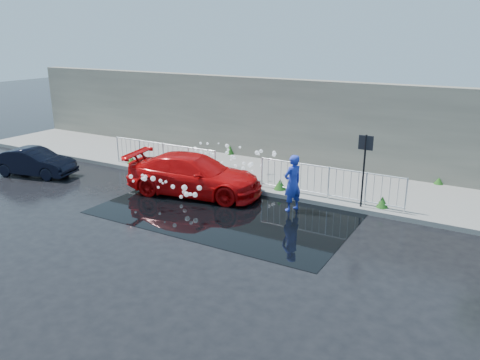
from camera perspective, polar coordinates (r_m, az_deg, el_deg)
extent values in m
plane|color=black|center=(14.57, -5.22, -4.62)|extent=(90.00, 90.00, 0.00)
cube|color=gray|center=(18.60, 3.65, 0.59)|extent=(30.00, 4.00, 0.15)
cube|color=gray|center=(16.92, 0.62, -1.09)|extent=(30.00, 0.25, 0.16)
cube|color=#666256|center=(20.12, 6.58, 7.14)|extent=(30.00, 0.60, 3.50)
cube|color=black|center=(15.08, -1.47, -3.75)|extent=(8.00, 5.00, 0.01)
cylinder|color=black|center=(15.14, 14.80, 0.72)|extent=(0.06, 0.06, 2.50)
cube|color=black|center=(14.89, 15.10, 4.41)|extent=(0.45, 0.04, 0.45)
cylinder|color=silver|center=(20.85, -14.66, 3.67)|extent=(0.05, 0.05, 1.10)
cylinder|color=silver|center=(17.77, -3.03, 1.89)|extent=(0.05, 0.05, 1.10)
cylinder|color=silver|center=(19.08, -9.38, 4.37)|extent=(5.00, 0.04, 0.04)
cylinder|color=silver|center=(19.32, -9.25, 1.63)|extent=(5.00, 0.04, 0.04)
cylinder|color=silver|center=(16.80, 2.70, 0.97)|extent=(0.05, 0.05, 1.10)
cylinder|color=silver|center=(15.28, 19.58, -1.74)|extent=(0.05, 0.05, 1.10)
cylinder|color=silver|center=(15.71, 10.84, 1.48)|extent=(5.00, 0.04, 0.04)
cylinder|color=silver|center=(15.99, 10.65, -1.79)|extent=(5.00, 0.04, 0.04)
cone|color=#16541B|center=(20.50, -13.08, 2.44)|extent=(0.40, 0.40, 0.32)
cone|color=#16541B|center=(18.18, -4.25, 0.95)|extent=(0.36, 0.36, 0.32)
cone|color=#16541B|center=(16.65, 4.90, -0.53)|extent=(0.44, 0.44, 0.37)
cone|color=#16541B|center=(15.56, 16.97, -2.56)|extent=(0.38, 0.38, 0.37)
cone|color=#16541B|center=(21.54, -1.22, 3.72)|extent=(0.42, 0.42, 0.41)
cone|color=#16541B|center=(18.70, 23.07, -0.08)|extent=(0.34, 0.34, 0.25)
sphere|color=white|center=(19.04, -4.78, 3.40)|extent=(0.13, 0.13, 0.13)
sphere|color=white|center=(18.04, -2.30, 2.07)|extent=(0.07, 0.07, 0.07)
sphere|color=white|center=(16.85, 0.19, -0.30)|extent=(0.11, 0.11, 0.11)
sphere|color=white|center=(18.41, 2.08, 3.34)|extent=(0.18, 0.18, 0.18)
sphere|color=white|center=(18.04, 2.31, 3.16)|extent=(0.08, 0.08, 0.08)
sphere|color=white|center=(18.38, 4.16, 3.09)|extent=(0.16, 0.16, 0.16)
sphere|color=white|center=(18.06, 4.18, 3.36)|extent=(0.14, 0.14, 0.14)
sphere|color=white|center=(19.33, -5.50, 3.82)|extent=(0.17, 0.17, 0.17)
sphere|color=white|center=(18.24, -1.11, 2.47)|extent=(0.08, 0.08, 0.08)
sphere|color=white|center=(17.82, 0.47, 2.05)|extent=(0.13, 0.13, 0.13)
sphere|color=white|center=(19.33, -1.61, 4.20)|extent=(0.16, 0.16, 0.16)
sphere|color=white|center=(18.04, -4.84, 0.98)|extent=(0.10, 0.10, 0.10)
sphere|color=white|center=(18.89, -0.02, 4.01)|extent=(0.11, 0.11, 0.11)
sphere|color=white|center=(17.10, 1.50, 1.07)|extent=(0.11, 0.11, 0.11)
sphere|color=white|center=(17.55, 3.69, 2.51)|extent=(0.11, 0.11, 0.11)
sphere|color=white|center=(19.78, -4.00, 4.45)|extent=(0.11, 0.11, 0.11)
sphere|color=white|center=(17.07, -0.95, -0.13)|extent=(0.07, 0.07, 0.07)
sphere|color=white|center=(18.19, -2.18, 2.21)|extent=(0.07, 0.07, 0.07)
sphere|color=white|center=(18.64, -3.71, 2.78)|extent=(0.09, 0.09, 0.09)
sphere|color=white|center=(18.41, -4.89, 2.10)|extent=(0.15, 0.15, 0.15)
sphere|color=white|center=(18.59, -1.59, 3.33)|extent=(0.15, 0.15, 0.15)
sphere|color=white|center=(17.98, -5.18, 0.62)|extent=(0.10, 0.10, 0.10)
sphere|color=white|center=(19.58, -2.64, 4.48)|extent=(0.07, 0.07, 0.07)
sphere|color=white|center=(19.23, -3.69, 3.50)|extent=(0.15, 0.15, 0.15)
sphere|color=white|center=(17.58, -3.38, 0.57)|extent=(0.06, 0.06, 0.06)
sphere|color=white|center=(17.13, -0.22, 0.32)|extent=(0.10, 0.10, 0.10)
sphere|color=white|center=(18.38, -0.73, 2.75)|extent=(0.15, 0.15, 0.15)
sphere|color=white|center=(18.14, -0.98, 2.85)|extent=(0.15, 0.15, 0.15)
sphere|color=white|center=(17.80, -0.57, 1.75)|extent=(0.13, 0.13, 0.13)
sphere|color=white|center=(17.46, 1.16, 1.78)|extent=(0.15, 0.15, 0.15)
sphere|color=white|center=(19.24, -5.93, 3.02)|extent=(0.10, 0.10, 0.10)
sphere|color=white|center=(17.38, -3.96, -0.23)|extent=(0.18, 0.18, 0.18)
sphere|color=white|center=(17.20, -2.53, 0.31)|extent=(0.07, 0.07, 0.07)
sphere|color=white|center=(17.57, 1.38, 1.96)|extent=(0.17, 0.17, 0.17)
sphere|color=white|center=(18.82, -3.28, 3.12)|extent=(0.12, 0.12, 0.12)
sphere|color=white|center=(17.14, 0.87, 0.77)|extent=(0.10, 0.10, 0.10)
sphere|color=white|center=(17.54, 2.68, 1.76)|extent=(0.13, 0.13, 0.13)
sphere|color=white|center=(18.91, -1.46, 3.72)|extent=(0.10, 0.10, 0.10)
sphere|color=white|center=(17.22, 0.41, 1.42)|extent=(0.15, 0.15, 0.15)
sphere|color=white|center=(17.09, -1.53, -0.37)|extent=(0.07, 0.07, 0.07)
sphere|color=white|center=(19.65, -4.84, 4.50)|extent=(0.11, 0.11, 0.11)
sphere|color=white|center=(18.40, 2.57, 3.53)|extent=(0.14, 0.14, 0.14)
sphere|color=white|center=(16.98, -0.51, -0.25)|extent=(0.08, 0.08, 0.08)
sphere|color=white|center=(18.56, -5.93, 1.82)|extent=(0.13, 0.13, 0.13)
sphere|color=white|center=(19.00, -3.65, 3.24)|extent=(0.10, 0.10, 0.10)
sphere|color=white|center=(19.02, -4.26, 3.28)|extent=(0.09, 0.09, 0.09)
sphere|color=white|center=(17.99, 4.33, 3.19)|extent=(0.09, 0.09, 0.09)
sphere|color=white|center=(15.53, -13.17, 0.41)|extent=(0.14, 0.14, 0.14)
sphere|color=white|center=(16.03, -9.93, -0.89)|extent=(0.09, 0.09, 0.09)
sphere|color=white|center=(15.14, -6.08, -1.73)|extent=(0.12, 0.12, 0.12)
sphere|color=white|center=(15.17, -11.56, 0.14)|extent=(0.15, 0.15, 0.15)
sphere|color=white|center=(15.28, -11.81, 0.57)|extent=(0.09, 0.09, 0.09)
sphere|color=white|center=(14.99, -9.04, -0.22)|extent=(0.09, 0.09, 0.09)
sphere|color=white|center=(15.36, -8.19, -0.81)|extent=(0.14, 0.14, 0.14)
sphere|color=white|center=(15.21, -10.56, 0.17)|extent=(0.17, 0.17, 0.17)
sphere|color=white|center=(15.21, -5.52, -1.81)|extent=(0.17, 0.17, 0.17)
sphere|color=white|center=(15.35, -6.54, -1.74)|extent=(0.17, 0.17, 0.17)
sphere|color=white|center=(16.96, -11.99, -0.35)|extent=(0.17, 0.17, 0.17)
sphere|color=white|center=(16.55, -12.88, -0.14)|extent=(0.09, 0.09, 0.09)
sphere|color=white|center=(14.03, -6.79, -0.94)|extent=(0.18, 0.18, 0.18)
sphere|color=white|center=(14.96, -9.67, -0.09)|extent=(0.11, 0.11, 0.11)
sphere|color=white|center=(15.92, -7.19, -2.05)|extent=(0.13, 0.13, 0.13)
sphere|color=white|center=(15.49, -11.84, 0.17)|extent=(0.09, 0.09, 0.09)
sphere|color=white|center=(15.52, -11.46, 0.40)|extent=(0.12, 0.12, 0.12)
sphere|color=white|center=(15.88, -6.80, -1.47)|extent=(0.16, 0.16, 0.16)
sphere|color=white|center=(14.18, -4.98, -0.97)|extent=(0.16, 0.16, 0.16)
sphere|color=white|center=(15.72, -9.41, -0.39)|extent=(0.07, 0.07, 0.07)
imported|color=#C40708|center=(16.54, -5.60, 0.65)|extent=(5.12, 2.80, 1.41)
imported|color=black|center=(20.42, -23.81, 2.02)|extent=(3.51, 1.92, 1.10)
imported|color=#2538BA|center=(14.91, 6.42, -0.37)|extent=(0.68, 0.80, 1.85)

